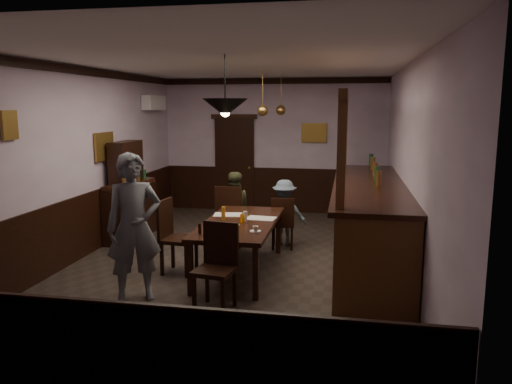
% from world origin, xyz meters
% --- Properties ---
extents(room, '(5.01, 8.01, 3.01)m').
position_xyz_m(room, '(0.00, 0.00, 1.50)').
color(room, '#2D2621').
rests_on(room, ground).
extents(dining_table, '(1.00, 2.20, 0.75)m').
position_xyz_m(dining_table, '(0.15, -0.31, 0.69)').
color(dining_table, black).
rests_on(dining_table, ground).
extents(chair_far_left, '(0.47, 0.47, 1.06)m').
position_xyz_m(chair_far_left, '(-0.30, 0.95, 0.58)').
color(chair_far_left, black).
rests_on(chair_far_left, ground).
extents(chair_far_right, '(0.42, 0.42, 0.89)m').
position_xyz_m(chair_far_right, '(0.61, 0.97, 0.49)').
color(chair_far_right, black).
rests_on(chair_far_right, ground).
extents(chair_near, '(0.51, 0.51, 1.02)m').
position_xyz_m(chair_near, '(0.16, -1.62, 0.56)').
color(chair_near, black).
rests_on(chair_near, ground).
extents(chair_side, '(0.50, 0.50, 1.07)m').
position_xyz_m(chair_side, '(-0.79, -0.50, 0.58)').
color(chair_side, black).
rests_on(chair_side, ground).
extents(person_standing, '(0.80, 0.71, 1.83)m').
position_xyz_m(person_standing, '(-0.90, -1.56, 0.92)').
color(person_standing, slate).
rests_on(person_standing, ground).
extents(person_seated_left, '(0.71, 0.61, 1.26)m').
position_xyz_m(person_seated_left, '(-0.30, 1.24, 0.63)').
color(person_seated_left, '#4A4E2E').
rests_on(person_seated_left, ground).
extents(person_seated_right, '(0.76, 0.47, 1.14)m').
position_xyz_m(person_seated_right, '(0.60, 1.24, 0.57)').
color(person_seated_right, slate).
rests_on(person_seated_right, ground).
extents(newspaper_left, '(0.46, 0.36, 0.01)m').
position_xyz_m(newspaper_left, '(-0.12, 0.08, 0.75)').
color(newspaper_left, silver).
rests_on(newspaper_left, dining_table).
extents(newspaper_right, '(0.45, 0.34, 0.01)m').
position_xyz_m(newspaper_right, '(0.42, -0.07, 0.75)').
color(newspaper_right, silver).
rests_on(newspaper_right, dining_table).
extents(napkin, '(0.15, 0.15, 0.00)m').
position_xyz_m(napkin, '(0.11, -0.56, 0.75)').
color(napkin, '#F2C659').
rests_on(napkin, dining_table).
extents(saucer, '(0.15, 0.15, 0.01)m').
position_xyz_m(saucer, '(0.48, -0.85, 0.76)').
color(saucer, white).
rests_on(saucer, dining_table).
extents(coffee_cup, '(0.08, 0.08, 0.07)m').
position_xyz_m(coffee_cup, '(0.49, -0.89, 0.80)').
color(coffee_cup, white).
rests_on(coffee_cup, saucer).
extents(pastry_plate, '(0.22, 0.22, 0.01)m').
position_xyz_m(pastry_plate, '(0.08, -0.84, 0.76)').
color(pastry_plate, white).
rests_on(pastry_plate, dining_table).
extents(pastry_ring_a, '(0.13, 0.13, 0.04)m').
position_xyz_m(pastry_ring_a, '(0.04, -0.88, 0.79)').
color(pastry_ring_a, '#C68C47').
rests_on(pastry_ring_a, pastry_plate).
extents(pastry_ring_b, '(0.13, 0.13, 0.04)m').
position_xyz_m(pastry_ring_b, '(0.15, -0.86, 0.79)').
color(pastry_ring_b, '#C68C47').
rests_on(pastry_ring_b, pastry_plate).
extents(soda_can, '(0.07, 0.07, 0.12)m').
position_xyz_m(soda_can, '(0.20, -0.38, 0.81)').
color(soda_can, orange).
rests_on(soda_can, dining_table).
extents(beer_glass, '(0.06, 0.06, 0.20)m').
position_xyz_m(beer_glass, '(-0.10, -0.28, 0.85)').
color(beer_glass, '#BF721E').
rests_on(beer_glass, dining_table).
extents(water_glass, '(0.06, 0.06, 0.15)m').
position_xyz_m(water_glass, '(0.23, -0.31, 0.82)').
color(water_glass, silver).
rests_on(water_glass, dining_table).
extents(pepper_mill, '(0.04, 0.04, 0.14)m').
position_xyz_m(pepper_mill, '(-0.21, -1.10, 0.82)').
color(pepper_mill, black).
rests_on(pepper_mill, dining_table).
extents(sideboard, '(0.48, 1.33, 1.76)m').
position_xyz_m(sideboard, '(-2.21, 1.17, 0.71)').
color(sideboard, black).
rests_on(sideboard, ground).
extents(bar_counter, '(1.07, 4.59, 2.57)m').
position_xyz_m(bar_counter, '(1.99, 0.59, 0.65)').
color(bar_counter, '#552B16').
rests_on(bar_counter, ground).
extents(door_back, '(0.90, 0.06, 2.10)m').
position_xyz_m(door_back, '(-0.90, 3.95, 1.05)').
color(door_back, black).
rests_on(door_back, ground).
extents(ac_unit, '(0.20, 0.85, 0.30)m').
position_xyz_m(ac_unit, '(-2.38, 2.90, 2.45)').
color(ac_unit, white).
rests_on(ac_unit, ground).
extents(picture_left_small, '(0.04, 0.28, 0.36)m').
position_xyz_m(picture_left_small, '(-2.46, -1.60, 2.15)').
color(picture_left_small, olive).
rests_on(picture_left_small, ground).
extents(picture_left_large, '(0.04, 0.62, 0.48)m').
position_xyz_m(picture_left_large, '(-2.46, 0.80, 1.70)').
color(picture_left_large, olive).
rests_on(picture_left_large, ground).
extents(picture_back, '(0.55, 0.04, 0.42)m').
position_xyz_m(picture_back, '(0.90, 3.96, 1.80)').
color(picture_back, olive).
rests_on(picture_back, ground).
extents(pendant_iron, '(0.56, 0.56, 0.75)m').
position_xyz_m(pendant_iron, '(0.15, -1.11, 2.36)').
color(pendant_iron, black).
rests_on(pendant_iron, ground).
extents(pendant_brass_mid, '(0.20, 0.20, 0.81)m').
position_xyz_m(pendant_brass_mid, '(0.10, 1.90, 2.30)').
color(pendant_brass_mid, '#BF8C3F').
rests_on(pendant_brass_mid, ground).
extents(pendant_brass_far, '(0.20, 0.20, 0.81)m').
position_xyz_m(pendant_brass_far, '(0.30, 2.90, 2.30)').
color(pendant_brass_far, '#BF8C3F').
rests_on(pendant_brass_far, ground).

